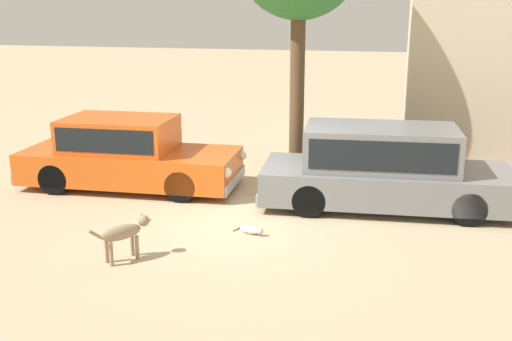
% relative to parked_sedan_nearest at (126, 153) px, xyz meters
% --- Properties ---
extents(ground_plane, '(80.00, 80.00, 0.00)m').
position_rel_parked_sedan_nearest_xyz_m(ground_plane, '(2.90, -1.54, -0.73)').
color(ground_plane, tan).
extents(parked_sedan_nearest, '(4.64, 1.93, 1.46)m').
position_rel_parked_sedan_nearest_xyz_m(parked_sedan_nearest, '(0.00, 0.00, 0.00)').
color(parked_sedan_nearest, '#D15619').
rests_on(parked_sedan_nearest, ground_plane).
extents(parked_sedan_second, '(4.85, 2.07, 1.54)m').
position_rel_parked_sedan_nearest_xyz_m(parked_sedan_second, '(5.25, -0.13, 0.07)').
color(parked_sedan_second, slate).
rests_on(parked_sedan_second, ground_plane).
extents(stray_dog_spotted, '(0.70, 0.84, 0.67)m').
position_rel_parked_sedan_nearest_xyz_m(stray_dog_spotted, '(1.59, -3.54, -0.30)').
color(stray_dog_spotted, '#997F60').
rests_on(stray_dog_spotted, ground_plane).
extents(stray_cat, '(0.58, 0.36, 0.16)m').
position_rel_parked_sedan_nearest_xyz_m(stray_cat, '(3.17, -2.08, -0.66)').
color(stray_cat, beige).
rests_on(stray_cat, ground_plane).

